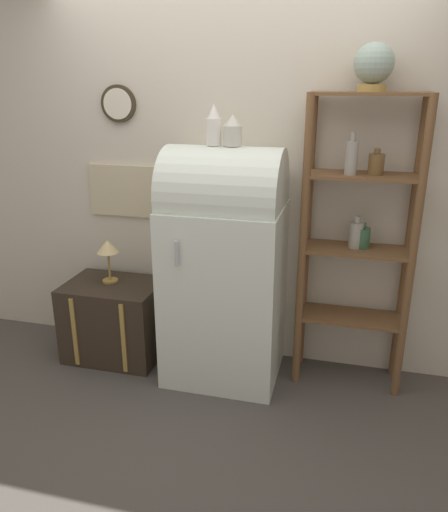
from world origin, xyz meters
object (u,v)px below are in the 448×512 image
at_px(refrigerator, 224,264).
at_px(suitcase_trunk, 115,320).
at_px(vase_center, 233,131).
at_px(vase_left, 214,126).
at_px(globe, 374,65).
at_px(desk_lamp, 108,250).

height_order(refrigerator, suitcase_trunk, refrigerator).
bearing_deg(vase_center, suitcase_trunk, 178.76).
distance_m(vase_left, vase_center, 0.12).
relative_size(vase_left, vase_center, 1.33).
bearing_deg(suitcase_trunk, globe, 4.68).
height_order(refrigerator, globe, globe).
bearing_deg(vase_center, desk_lamp, 176.53).
bearing_deg(desk_lamp, vase_left, -4.41).
xyz_separation_m(vase_left, vase_center, (0.12, 0.01, -0.03)).
distance_m(refrigerator, vase_center, 0.84).
relative_size(refrigerator, vase_center, 8.52).
bearing_deg(suitcase_trunk, vase_left, -1.88).
bearing_deg(vase_center, globe, 11.29).
bearing_deg(vase_center, vase_left, -176.91).
height_order(suitcase_trunk, vase_center, vase_center).
height_order(refrigerator, desk_lamp, refrigerator).
xyz_separation_m(refrigerator, globe, (0.83, 0.16, 1.21)).
bearing_deg(vase_left, vase_center, 3.09).
relative_size(globe, vase_left, 1.08).
distance_m(refrigerator, vase_left, 0.87).
xyz_separation_m(suitcase_trunk, vase_left, (0.77, -0.03, 1.39)).
relative_size(suitcase_trunk, globe, 2.54).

